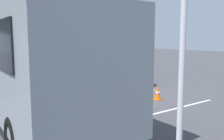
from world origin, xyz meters
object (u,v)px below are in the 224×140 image
at_px(spectator_far_right, 62,69).
at_px(spectator_far_left, 107,80).
at_px(spectator_centre, 81,75).
at_px(stunt_motorcycle, 142,67).
at_px(spectator_left, 96,77).
at_px(parked_motorcycle_silver, 52,80).
at_px(spectator_right, 71,71).
at_px(tour_bus, 21,64).
at_px(traffic_cone, 158,92).

bearing_deg(spectator_far_right, spectator_far_left, 178.79).
bearing_deg(spectator_centre, spectator_far_left, 178.23).
bearing_deg(spectator_far_right, stunt_motorcycle, -109.42).
xyz_separation_m(spectator_left, parked_motorcycle_silver, (3.46, 0.55, -0.56)).
relative_size(spectator_right, parked_motorcycle_silver, 0.87).
bearing_deg(spectator_left, parked_motorcycle_silver, 9.02).
relative_size(spectator_far_left, stunt_motorcycle, 0.93).
bearing_deg(spectator_right, tour_bus, 115.10).
bearing_deg(spectator_right, spectator_centre, -175.80).
height_order(tour_bus, spectator_left, tour_bus).
distance_m(spectator_far_left, spectator_left, 1.19).
height_order(tour_bus, traffic_cone, tour_bus).
bearing_deg(spectator_left, spectator_right, 6.61).
bearing_deg(parked_motorcycle_silver, spectator_left, -170.98).
bearing_deg(stunt_motorcycle, spectator_centre, 99.84).
bearing_deg(tour_bus, spectator_centre, -84.59).
height_order(spectator_far_left, parked_motorcycle_silver, spectator_far_left).
distance_m(spectator_left, spectator_right, 1.88).
bearing_deg(spectator_centre, traffic_cone, -128.48).
bearing_deg(spectator_left, spectator_centre, 8.88).
distance_m(spectator_far_left, spectator_centre, 2.13).
bearing_deg(parked_motorcycle_silver, spectator_far_right, -133.75).
height_order(spectator_left, spectator_right, spectator_right).
distance_m(spectator_far_left, spectator_far_right, 4.23).
distance_m(spectator_left, spectator_centre, 0.97).
relative_size(spectator_right, traffic_cone, 2.83).
bearing_deg(spectator_right, spectator_far_right, -4.35).
bearing_deg(tour_bus, spectator_right, -64.90).
distance_m(parked_motorcycle_silver, traffic_cone, 5.40).
xyz_separation_m(spectator_centre, parked_motorcycle_silver, (2.51, 0.40, -0.53)).
distance_m(tour_bus, traffic_cone, 5.54).
distance_m(spectator_far_left, spectator_right, 3.04).
height_order(spectator_left, traffic_cone, spectator_left).
bearing_deg(spectator_far_right, parked_motorcycle_silver, 46.25).
xyz_separation_m(spectator_far_left, stunt_motorcycle, (2.82, -4.08, -0.08)).
xyz_separation_m(spectator_right, traffic_cone, (-2.93, -2.61, -0.76)).
bearing_deg(stunt_motorcycle, traffic_cone, 151.60).
bearing_deg(stunt_motorcycle, spectator_far_right, 70.58).
distance_m(tour_bus, stunt_motorcycle, 6.63).
height_order(spectator_centre, traffic_cone, spectator_centre).
xyz_separation_m(tour_bus, spectator_far_left, (-1.89, -2.46, -0.56)).
xyz_separation_m(spectator_left, spectator_right, (1.87, 0.22, 0.03)).
distance_m(tour_bus, spectator_far_left, 3.15).
bearing_deg(spectator_far_left, tour_bus, 52.47).
relative_size(spectator_left, spectator_far_right, 0.99).
distance_m(spectator_left, stunt_motorcycle, 4.20).
bearing_deg(spectator_centre, spectator_far_right, -0.64).
height_order(spectator_far_left, spectator_left, spectator_far_left).
height_order(spectator_centre, parked_motorcycle_silver, spectator_centre).
relative_size(spectator_left, spectator_centre, 1.02).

